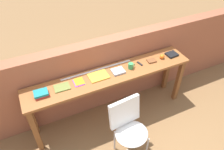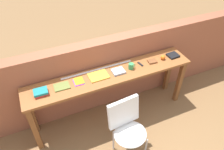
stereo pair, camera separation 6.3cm
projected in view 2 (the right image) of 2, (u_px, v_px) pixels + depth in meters
The scene contains 15 objects.
ground_plane at pixel (118, 127), 3.49m from camera, with size 40.00×40.00×0.00m, color brown.
brick_wall_back at pixel (102, 74), 3.53m from camera, with size 6.00×0.20×1.24m, color #935138.
sideboard at pixel (111, 81), 3.22m from camera, with size 2.50×0.44×0.88m.
chair_white_moulded at pixel (128, 127), 2.86m from camera, with size 0.48×0.49×0.89m.
book_stack_leftmost at pixel (41, 92), 2.80m from camera, with size 0.19×0.15×0.06m.
magazine_cycling at pixel (62, 86), 2.92m from camera, with size 0.21×0.16×0.02m, color olive.
pamphlet_pile_colourful at pixel (79, 81), 3.00m from camera, with size 0.14×0.18×0.01m.
book_open_centre at pixel (98, 76), 3.08m from camera, with size 0.28×0.21×0.02m, color gold.
book_grey_hardcover at pixel (118, 71), 3.15m from camera, with size 0.18×0.16×0.03m, color #9E9EA3.
mug at pixel (131, 66), 3.19m from camera, with size 0.11×0.08×0.09m.
multitool_folded at pixel (140, 64), 3.29m from camera, with size 0.02×0.11×0.02m, color black.
leather_journal_brown at pixel (152, 61), 3.33m from camera, with size 0.13×0.10×0.02m, color brown.
sports_ball_small at pixel (163, 57), 3.37m from camera, with size 0.07×0.07×0.07m, color orange.
book_repair_rightmost at pixel (173, 55), 3.45m from camera, with size 0.17×0.15×0.03m, color black.
ruler_metal_back_edge at pixel (97, 69), 3.20m from camera, with size 1.09×0.03×0.00m, color silver.
Camera 2 is at (-0.93, -1.89, 2.90)m, focal length 35.00 mm.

